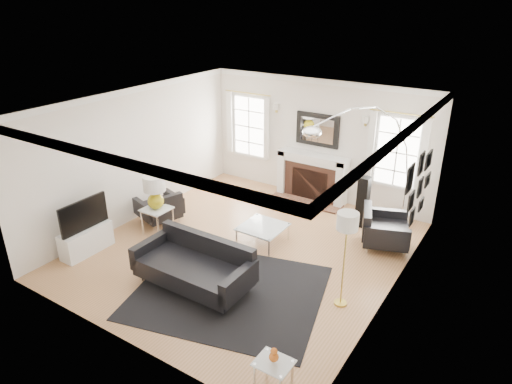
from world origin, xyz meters
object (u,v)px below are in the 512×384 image
Objects in this scene: sofa at (196,266)px; armchair_right at (382,230)px; coffee_table at (263,228)px; gourd_lamp at (155,190)px; fireplace at (312,177)px; arc_floor_lamp at (361,163)px; armchair_left at (161,209)px.

sofa is 1.72× the size of armchair_right.
coffee_table is 1.18× the size of gourd_lamp.
coffee_table is at bearing -150.44° from armchair_right.
gourd_lamp reaches higher than coffee_table.
armchair_right is at bearing 26.34° from gourd_lamp.
fireplace is 1.45× the size of armchair_right.
arc_floor_lamp is at bearing 51.37° from coffee_table.
fireplace reaches higher than armchair_right.
fireplace is 3.55m from armchair_left.
arc_floor_lamp is (1.47, 3.38, 1.08)m from sofa.
sofa is 2.46× the size of coffee_table.
gourd_lamp reaches higher than armchair_right.
armchair_left is (-2.14, -2.82, -0.23)m from fireplace.
armchair_right is 1.43× the size of coffee_table.
arc_floor_lamp is (3.26, 2.43, 0.47)m from gourd_lamp.
armchair_right reaches higher than armchair_left.
arc_floor_lamp is (1.28, 1.60, 1.10)m from coffee_table.
gourd_lamp is (0.31, -0.41, 0.65)m from armchair_left.
fireplace reaches higher than armchair_left.
gourd_lamp is (-1.78, 0.95, 0.61)m from sofa.
coffee_table is (2.29, 0.42, 0.01)m from armchair_left.
fireplace is 2.42m from coffee_table.
fireplace is 2.50m from armchair_right.
coffee_table is at bearing 22.90° from gourd_lamp.
sofa is 0.76× the size of arc_floor_lamp.
gourd_lamp is 4.09m from arc_floor_lamp.
gourd_lamp is (-3.97, -1.97, 0.61)m from armchair_right.
fireplace reaches higher than coffee_table.
armchair_right is (2.14, -1.27, -0.19)m from fireplace.
arc_floor_lamp is at bearing -29.45° from fireplace.
fireplace is 4.19m from sofa.
fireplace is at bearing 150.55° from arc_floor_lamp.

